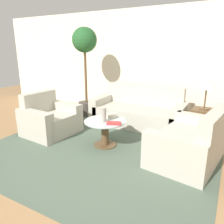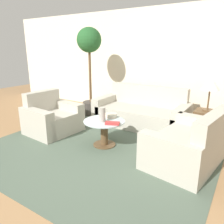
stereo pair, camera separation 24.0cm
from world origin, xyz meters
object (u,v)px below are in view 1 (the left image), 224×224
at_px(vase, 103,115).
at_px(book_stack, 114,123).
at_px(loveseat, 193,144).
at_px(table_lamp, 207,84).
at_px(bowl, 111,115).
at_px(armchair, 49,120).
at_px(potted_plant, 85,56).
at_px(coffee_table, 105,130).
at_px(sofa_main, 139,112).

distance_m(vase, book_stack, 0.25).
distance_m(loveseat, table_lamp, 1.38).
bearing_deg(bowl, vase, -88.02).
bearing_deg(loveseat, vase, -72.11).
xyz_separation_m(table_lamp, vase, (-1.42, -1.40, -0.44)).
xyz_separation_m(armchair, table_lamp, (2.71, 1.37, 0.75)).
relative_size(table_lamp, potted_plant, 0.29).
distance_m(table_lamp, book_stack, 1.94).
height_order(coffee_table, table_lamp, table_lamp).
height_order(sofa_main, bowl, sofa_main).
relative_size(sofa_main, potted_plant, 0.94).
relative_size(coffee_table, table_lamp, 1.15).
bearing_deg(armchair, loveseat, -81.13).
distance_m(armchair, table_lamp, 3.13).
xyz_separation_m(loveseat, table_lamp, (-0.02, 1.16, 0.75)).
relative_size(armchair, loveseat, 0.70).
bearing_deg(potted_plant, table_lamp, -0.54).
bearing_deg(book_stack, table_lamp, 28.32).
bearing_deg(vase, loveseat, 9.30).
bearing_deg(bowl, loveseat, -1.79).
distance_m(loveseat, coffee_table, 1.45).
relative_size(sofa_main, book_stack, 7.80).
relative_size(loveseat, vase, 5.98).
xyz_separation_m(sofa_main, armchair, (-1.38, -1.38, -0.00)).
bearing_deg(armchair, sofa_main, -40.44).
xyz_separation_m(bowl, book_stack, (0.23, -0.31, -0.02)).
bearing_deg(potted_plant, bowl, -40.27).
distance_m(coffee_table, vase, 0.29).
distance_m(sofa_main, vase, 1.45).
bearing_deg(coffee_table, armchair, -178.79).
distance_m(loveseat, potted_plant, 3.26).
relative_size(sofa_main, coffee_table, 2.81).
relative_size(potted_plant, book_stack, 8.29).
bearing_deg(armchair, vase, -86.74).
bearing_deg(bowl, armchair, -168.95).
bearing_deg(table_lamp, vase, -135.48).
relative_size(bowl, book_stack, 0.84).
distance_m(armchair, vase, 1.33).
height_order(armchair, potted_plant, potted_plant).
distance_m(loveseat, bowl, 1.46).
distance_m(coffee_table, bowl, 0.30).
relative_size(coffee_table, vase, 2.90).
xyz_separation_m(loveseat, coffee_table, (-1.44, -0.18, 0.03)).
bearing_deg(potted_plant, book_stack, -42.66).
distance_m(bowl, book_stack, 0.39).
bearing_deg(coffee_table, bowl, 91.95).
distance_m(sofa_main, potted_plant, 1.87).
relative_size(armchair, coffee_table, 1.44).
bearing_deg(bowl, coffee_table, -88.05).
bearing_deg(loveseat, coffee_table, -74.34).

